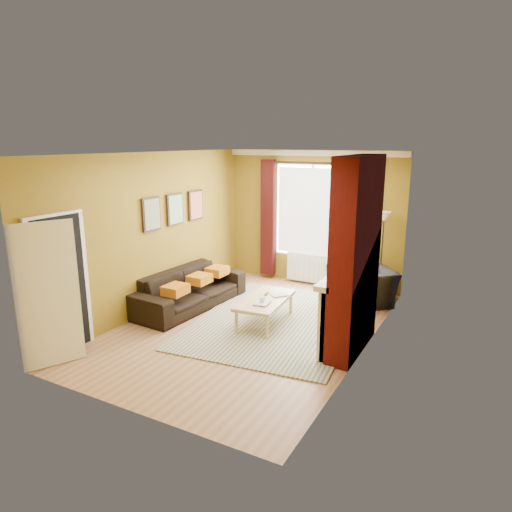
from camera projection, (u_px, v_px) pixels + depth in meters
name	position (u px, v px, depth m)	size (l,w,h in m)	color
ground	(249.00, 327.00, 7.53)	(5.50, 5.50, 0.00)	#8B603F
room_walls	(292.00, 246.00, 7.14)	(3.82, 5.54, 2.83)	olive
striped_rug	(277.00, 320.00, 7.77)	(2.91, 3.78, 0.02)	#315786
sofa	(190.00, 289.00, 8.37)	(2.33, 0.91, 0.68)	black
armchair	(362.00, 287.00, 8.43)	(1.07, 0.94, 0.70)	black
coffee_table	(265.00, 301.00, 7.59)	(0.77, 1.35, 0.43)	tan
wicker_stool	(343.00, 284.00, 9.08)	(0.36, 0.36, 0.41)	#A27346
floor_lamp	(383.00, 231.00, 8.53)	(0.30, 0.30, 1.70)	black
book_a	(256.00, 302.00, 7.38)	(0.22, 0.29, 0.03)	#999999
book_b	(277.00, 293.00, 7.83)	(0.19, 0.27, 0.02)	#999999
mug	(262.00, 301.00, 7.34)	(0.09, 0.09, 0.09)	#999999
tv_remote	(267.00, 294.00, 7.79)	(0.07, 0.15, 0.02)	black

